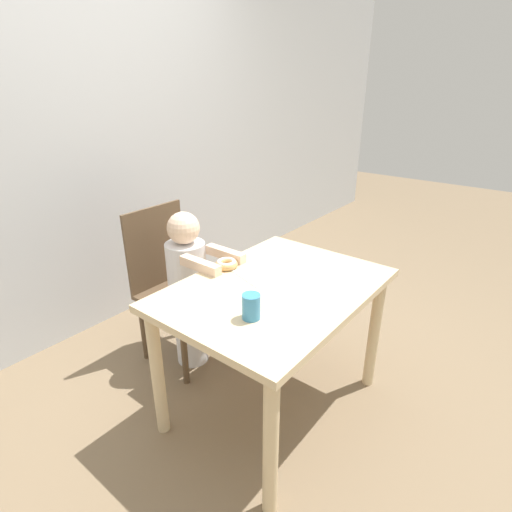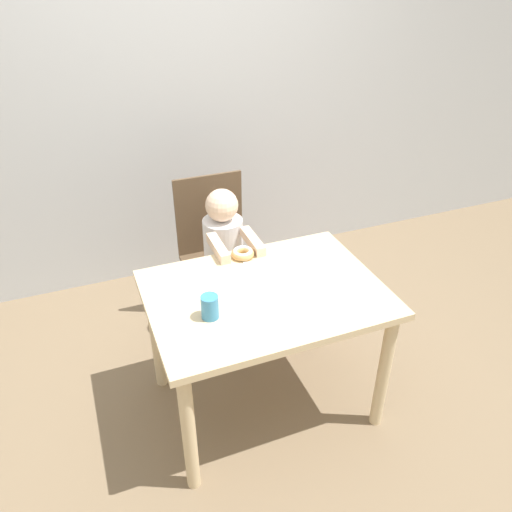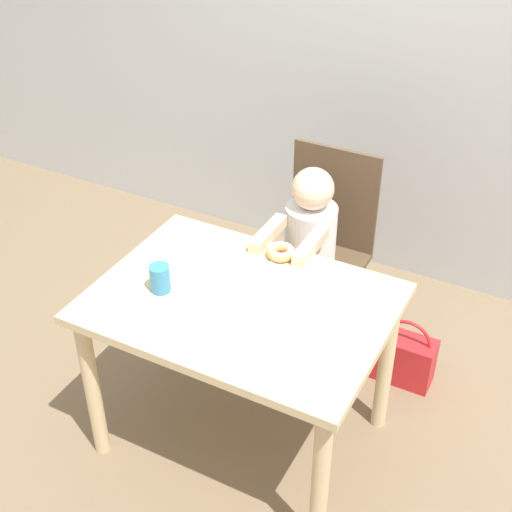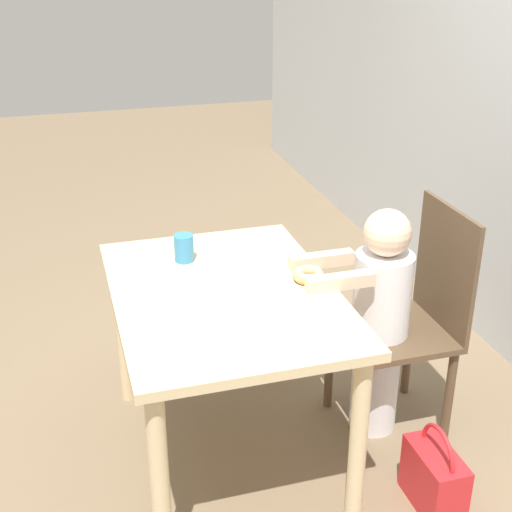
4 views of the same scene
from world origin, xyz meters
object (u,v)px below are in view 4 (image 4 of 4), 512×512
Objects in this scene: cup at (184,248)px; handbag at (434,477)px; child_figure at (378,321)px; chair at (409,320)px; donut at (309,275)px.

handbag is at bearing 43.09° from cup.
cup is at bearing -112.30° from child_figure.
child_figure is at bearing 67.70° from cup.
handbag is 1.23m from cup.
chair is at bearing 71.02° from cup.
chair reaches higher than cup.
chair is 0.98× the size of child_figure.
cup is at bearing -136.91° from handbag.
handbag is 3.16× the size of cup.
child_figure is 0.80m from cup.
donut is (0.01, -0.30, 0.24)m from child_figure.
cup is (-0.77, -0.72, 0.64)m from handbag.
chair is at bearing 166.43° from handbag.
handbag is at bearing 2.23° from child_figure.
child_figure is at bearing -177.77° from handbag.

